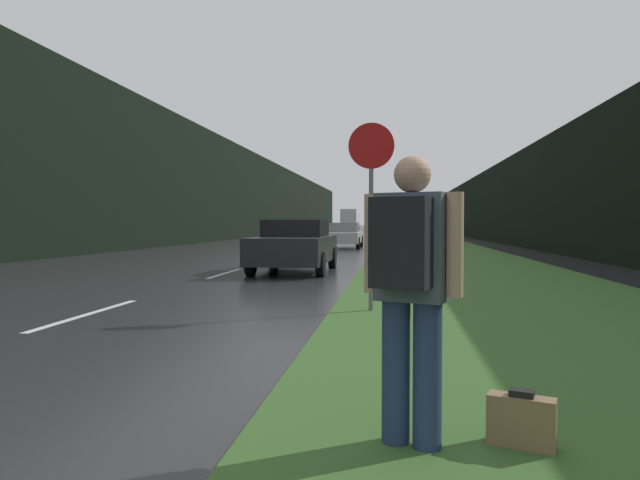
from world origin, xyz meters
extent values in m
cube|color=#386028|center=(6.59, 40.00, 0.01)|extent=(6.00, 240.00, 0.02)
cube|color=silver|center=(0.00, 6.85, 0.00)|extent=(0.12, 3.00, 0.01)
cube|color=silver|center=(0.00, 13.85, 0.00)|extent=(0.12, 3.00, 0.01)
cube|color=silver|center=(0.00, 20.85, 0.00)|extent=(0.12, 3.00, 0.01)
cube|color=silver|center=(0.00, 27.85, 0.00)|extent=(0.12, 3.00, 0.01)
cube|color=black|center=(-9.59, 50.00, 4.02)|extent=(2.00, 140.00, 8.04)
cube|color=black|center=(12.59, 50.00, 2.73)|extent=(2.00, 140.00, 5.46)
cylinder|color=slate|center=(4.21, 7.67, 1.10)|extent=(0.07, 0.07, 2.21)
cylinder|color=#B71414|center=(4.21, 7.67, 2.56)|extent=(0.71, 0.02, 0.71)
cylinder|color=navy|center=(4.58, 2.38, 0.45)|extent=(0.17, 0.17, 0.90)
cylinder|color=navy|center=(4.76, 2.31, 0.45)|extent=(0.17, 0.17, 0.90)
cube|color=#4C5666|center=(4.67, 2.34, 1.23)|extent=(0.47, 0.36, 0.65)
sphere|color=tan|center=(4.67, 2.34, 1.67)|extent=(0.22, 0.22, 0.22)
cylinder|color=tan|center=(4.43, 2.43, 1.25)|extent=(0.10, 0.10, 0.61)
cylinder|color=tan|center=(4.91, 2.26, 1.25)|extent=(0.10, 0.10, 0.61)
cube|color=black|center=(4.60, 2.15, 1.26)|extent=(0.37, 0.28, 0.52)
cube|color=olive|center=(5.33, 2.40, 0.16)|extent=(0.42, 0.26, 0.33)
cube|color=black|center=(5.33, 2.40, 0.35)|extent=(0.17, 0.14, 0.04)
cube|color=black|center=(1.79, 14.61, 0.64)|extent=(1.92, 4.55, 0.70)
cube|color=black|center=(1.79, 14.84, 1.23)|extent=(1.63, 2.05, 0.47)
cylinder|color=black|center=(2.70, 13.20, 0.32)|extent=(0.20, 0.64, 0.64)
cylinder|color=black|center=(0.88, 13.20, 0.32)|extent=(0.20, 0.64, 0.64)
cylinder|color=black|center=(2.70, 16.02, 0.32)|extent=(0.20, 0.64, 0.64)
cylinder|color=black|center=(0.88, 16.02, 0.32)|extent=(0.20, 0.64, 0.64)
cube|color=#BCBCBC|center=(1.79, 29.99, 0.58)|extent=(1.89, 4.48, 0.58)
cube|color=slate|center=(1.79, 30.21, 1.13)|extent=(1.60, 2.02, 0.51)
cylinder|color=black|center=(2.69, 28.60, 0.32)|extent=(0.20, 0.65, 0.65)
cylinder|color=black|center=(0.90, 28.60, 0.32)|extent=(0.20, 0.65, 0.65)
cylinder|color=black|center=(2.69, 31.38, 0.32)|extent=(0.20, 0.65, 0.65)
cylinder|color=black|center=(0.90, 31.38, 0.32)|extent=(0.20, 0.65, 0.65)
cube|color=gray|center=(-1.79, 83.63, 1.49)|extent=(2.15, 2.21, 2.18)
cube|color=silver|center=(-1.79, 80.22, 1.86)|extent=(2.26, 4.62, 2.90)
cylinder|color=black|center=(-2.87, 83.41, 0.45)|extent=(0.28, 0.90, 0.90)
cylinder|color=black|center=(-0.72, 83.41, 0.45)|extent=(0.28, 0.90, 0.90)
cylinder|color=black|center=(-2.87, 79.06, 0.45)|extent=(0.28, 0.90, 0.90)
cylinder|color=black|center=(-0.72, 79.06, 0.45)|extent=(0.28, 0.90, 0.90)
camera|label=1|loc=(4.56, -1.14, 1.37)|focal=32.00mm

